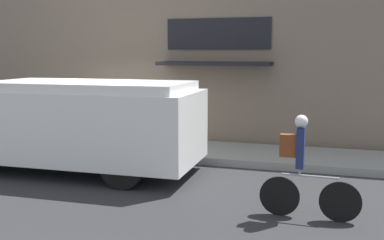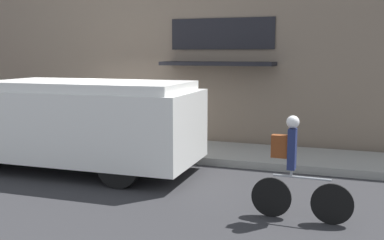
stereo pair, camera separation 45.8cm
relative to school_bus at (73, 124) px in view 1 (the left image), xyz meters
The scene contains 6 objects.
ground_plane 1.71m from the school_bus, 95.40° to the left, with size 70.00×70.00×0.00m, color #2B2B2D.
sidewalk 2.56m from the school_bus, 93.04° to the left, with size 28.00×2.07×0.18m.
storefront 3.96m from the school_bus, 91.05° to the left, with size 17.94×1.03×5.09m.
school_bus is the anchor object (origin of this frame).
cyclist 5.30m from the school_bus, 16.74° to the right, with size 1.59×0.20×1.67m.
trash_bin 3.25m from the school_bus, 132.45° to the left, with size 0.53×0.53×0.88m.
Camera 1 is at (5.53, -9.97, 2.61)m, focal length 42.00 mm.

